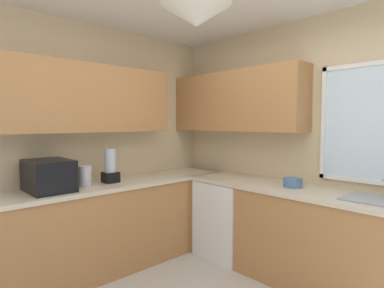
{
  "coord_description": "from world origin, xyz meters",
  "views": [
    {
      "loc": [
        1.42,
        -1.37,
        1.55
      ],
      "look_at": [
        -0.64,
        0.56,
        1.36
      ],
      "focal_mm": 29.47,
      "sensor_mm": 36.0,
      "label": 1
    }
  ],
  "objects_px": {
    "dishwasher": "(229,218)",
    "blender_appliance": "(110,167)",
    "bowl": "(293,183)",
    "kettle": "(85,176)",
    "sink_assembly": "(384,200)",
    "microwave": "(49,176)"
  },
  "relations": [
    {
      "from": "kettle",
      "to": "dishwasher",
      "type": "bearing_deg",
      "value": 66.06
    },
    {
      "from": "dishwasher",
      "to": "blender_appliance",
      "type": "xyz_separation_m",
      "value": [
        -0.66,
        -1.15,
        0.64
      ]
    },
    {
      "from": "microwave",
      "to": "sink_assembly",
      "type": "xyz_separation_m",
      "value": [
        2.24,
        1.82,
        -0.13
      ]
    },
    {
      "from": "microwave",
      "to": "blender_appliance",
      "type": "relative_size",
      "value": 1.33
    },
    {
      "from": "microwave",
      "to": "kettle",
      "type": "xyz_separation_m",
      "value": [
        0.02,
        0.34,
        -0.04
      ]
    },
    {
      "from": "dishwasher",
      "to": "microwave",
      "type": "distance_m",
      "value": 2.0
    },
    {
      "from": "microwave",
      "to": "sink_assembly",
      "type": "bearing_deg",
      "value": 39.06
    },
    {
      "from": "blender_appliance",
      "to": "microwave",
      "type": "bearing_deg",
      "value": -90.0
    },
    {
      "from": "sink_assembly",
      "to": "bowl",
      "type": "bearing_deg",
      "value": -179.51
    },
    {
      "from": "dishwasher",
      "to": "microwave",
      "type": "bearing_deg",
      "value": -110.3
    },
    {
      "from": "dishwasher",
      "to": "kettle",
      "type": "height_order",
      "value": "kettle"
    },
    {
      "from": "kettle",
      "to": "blender_appliance",
      "type": "relative_size",
      "value": 0.57
    },
    {
      "from": "blender_appliance",
      "to": "sink_assembly",
      "type": "bearing_deg",
      "value": 27.96
    },
    {
      "from": "kettle",
      "to": "microwave",
      "type": "bearing_deg",
      "value": -93.34
    },
    {
      "from": "dishwasher",
      "to": "blender_appliance",
      "type": "bearing_deg",
      "value": -119.76
    },
    {
      "from": "dishwasher",
      "to": "bowl",
      "type": "xyz_separation_m",
      "value": [
        0.79,
        0.03,
        0.53
      ]
    },
    {
      "from": "kettle",
      "to": "blender_appliance",
      "type": "xyz_separation_m",
      "value": [
        -0.02,
        0.29,
        0.06
      ]
    },
    {
      "from": "microwave",
      "to": "blender_appliance",
      "type": "height_order",
      "value": "blender_appliance"
    },
    {
      "from": "dishwasher",
      "to": "sink_assembly",
      "type": "height_order",
      "value": "sink_assembly"
    },
    {
      "from": "dishwasher",
      "to": "blender_appliance",
      "type": "relative_size",
      "value": 2.42
    },
    {
      "from": "microwave",
      "to": "dishwasher",
      "type": "bearing_deg",
      "value": 69.7
    },
    {
      "from": "dishwasher",
      "to": "bowl",
      "type": "bearing_deg",
      "value": 2.17
    }
  ]
}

